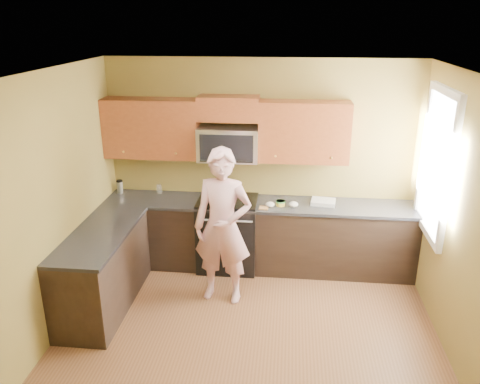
# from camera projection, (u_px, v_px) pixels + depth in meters

# --- Properties ---
(floor) EXTENTS (4.00, 4.00, 0.00)m
(floor) POSITION_uv_depth(u_px,v_px,m) (246.00, 347.00, 4.87)
(floor) COLOR brown
(floor) RESTS_ON ground
(ceiling) EXTENTS (4.00, 4.00, 0.00)m
(ceiling) POSITION_uv_depth(u_px,v_px,m) (247.00, 77.00, 3.93)
(ceiling) COLOR white
(ceiling) RESTS_ON ground
(wall_back) EXTENTS (4.00, 0.00, 4.00)m
(wall_back) POSITION_uv_depth(u_px,v_px,m) (261.00, 163.00, 6.27)
(wall_back) COLOR brown
(wall_back) RESTS_ON ground
(wall_front) EXTENTS (4.00, 0.00, 4.00)m
(wall_front) POSITION_uv_depth(u_px,v_px,m) (212.00, 381.00, 2.54)
(wall_front) COLOR brown
(wall_front) RESTS_ON ground
(wall_left) EXTENTS (0.00, 4.00, 4.00)m
(wall_left) POSITION_uv_depth(u_px,v_px,m) (40.00, 217.00, 4.60)
(wall_left) COLOR brown
(wall_left) RESTS_ON ground
(wall_right) EXTENTS (0.00, 4.00, 4.00)m
(wall_right) POSITION_uv_depth(u_px,v_px,m) (472.00, 236.00, 4.20)
(wall_right) COLOR brown
(wall_right) RESTS_ON ground
(cabinet_back_run) EXTENTS (4.00, 0.60, 0.88)m
(cabinet_back_run) POSITION_uv_depth(u_px,v_px,m) (258.00, 236.00, 6.30)
(cabinet_back_run) COLOR black
(cabinet_back_run) RESTS_ON floor
(cabinet_left_run) EXTENTS (0.60, 1.60, 0.88)m
(cabinet_left_run) POSITION_uv_depth(u_px,v_px,m) (103.00, 271.00, 5.45)
(cabinet_left_run) COLOR black
(cabinet_left_run) RESTS_ON floor
(countertop_back) EXTENTS (4.00, 0.62, 0.04)m
(countertop_back) POSITION_uv_depth(u_px,v_px,m) (259.00, 204.00, 6.13)
(countertop_back) COLOR black
(countertop_back) RESTS_ON cabinet_back_run
(countertop_left) EXTENTS (0.62, 1.60, 0.04)m
(countertop_left) POSITION_uv_depth(u_px,v_px,m) (100.00, 234.00, 5.28)
(countertop_left) COLOR black
(countertop_left) RESTS_ON cabinet_left_run
(stove) EXTENTS (0.76, 0.65, 0.95)m
(stove) POSITION_uv_depth(u_px,v_px,m) (228.00, 233.00, 6.31)
(stove) COLOR black
(stove) RESTS_ON floor
(microwave) EXTENTS (0.76, 0.40, 0.42)m
(microwave) POSITION_uv_depth(u_px,v_px,m) (229.00, 160.00, 6.08)
(microwave) COLOR silver
(microwave) RESTS_ON wall_back
(upper_cab_left) EXTENTS (1.22, 0.33, 0.75)m
(upper_cab_left) POSITION_uv_depth(u_px,v_px,m) (154.00, 157.00, 6.22)
(upper_cab_left) COLOR brown
(upper_cab_left) RESTS_ON wall_back
(upper_cab_right) EXTENTS (1.12, 0.33, 0.75)m
(upper_cab_right) POSITION_uv_depth(u_px,v_px,m) (303.00, 161.00, 6.02)
(upper_cab_right) COLOR brown
(upper_cab_right) RESTS_ON wall_back
(upper_cab_over_mw) EXTENTS (0.76, 0.33, 0.30)m
(upper_cab_over_mw) POSITION_uv_depth(u_px,v_px,m) (228.00, 108.00, 5.89)
(upper_cab_over_mw) COLOR brown
(upper_cab_over_mw) RESTS_ON wall_back
(window) EXTENTS (0.06, 1.06, 1.66)m
(window) POSITION_uv_depth(u_px,v_px,m) (437.00, 164.00, 5.22)
(window) COLOR white
(window) RESTS_ON wall_right
(woman) EXTENTS (0.72, 0.52, 1.84)m
(woman) POSITION_uv_depth(u_px,v_px,m) (223.00, 227.00, 5.42)
(woman) COLOR #D76B7B
(woman) RESTS_ON floor
(frying_pan) EXTENTS (0.42, 0.57, 0.07)m
(frying_pan) POSITION_uv_depth(u_px,v_px,m) (219.00, 202.00, 6.06)
(frying_pan) COLOR black
(frying_pan) RESTS_ON stove
(butter_tub) EXTENTS (0.14, 0.14, 0.08)m
(butter_tub) POSITION_uv_depth(u_px,v_px,m) (281.00, 206.00, 6.03)
(butter_tub) COLOR yellow
(butter_tub) RESTS_ON countertop_back
(toast_slice) EXTENTS (0.11, 0.11, 0.01)m
(toast_slice) POSITION_uv_depth(u_px,v_px,m) (264.00, 208.00, 5.93)
(toast_slice) COLOR #B27F47
(toast_slice) RESTS_ON countertop_back
(napkin_a) EXTENTS (0.14, 0.15, 0.06)m
(napkin_a) POSITION_uv_depth(u_px,v_px,m) (270.00, 204.00, 5.98)
(napkin_a) COLOR silver
(napkin_a) RESTS_ON countertop_back
(napkin_b) EXTENTS (0.15, 0.16, 0.07)m
(napkin_b) POSITION_uv_depth(u_px,v_px,m) (293.00, 204.00, 5.98)
(napkin_b) COLOR silver
(napkin_b) RESTS_ON countertop_back
(dish_towel) EXTENTS (0.33, 0.28, 0.05)m
(dish_towel) POSITION_uv_depth(u_px,v_px,m) (323.00, 202.00, 6.08)
(dish_towel) COLOR silver
(dish_towel) RESTS_ON countertop_back
(travel_mug) EXTENTS (0.09, 0.09, 0.18)m
(travel_mug) POSITION_uv_depth(u_px,v_px,m) (120.00, 193.00, 6.46)
(travel_mug) COLOR silver
(travel_mug) RESTS_ON countertop_back
(glass_b) EXTENTS (0.08, 0.08, 0.12)m
(glass_b) POSITION_uv_depth(u_px,v_px,m) (159.00, 189.00, 6.43)
(glass_b) COLOR silver
(glass_b) RESTS_ON countertop_back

